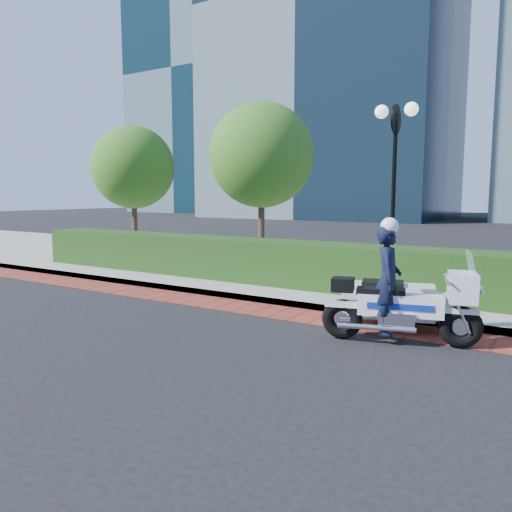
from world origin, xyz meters
The scene contains 10 objects.
ground centered at (0.00, 0.00, 0.00)m, with size 120.00×120.00×0.00m, color black.
brick_strip centered at (0.00, 1.50, 0.01)m, with size 60.00×1.00×0.01m, color maroon.
sidewalk centered at (0.00, 6.00, 0.07)m, with size 60.00×8.00×0.15m, color gray.
hedge_main centered at (0.00, 3.60, 0.65)m, with size 18.00×1.20×1.00m, color black.
lamppost centered at (1.00, 5.20, 2.96)m, with size 1.02×0.70×4.21m.
tree_a centered at (-9.00, 6.50, 3.22)m, with size 3.00×3.00×4.58m.
tree_b centered at (-3.50, 6.50, 3.43)m, with size 3.20×3.20×4.89m.
tower_left centered at (-16.00, 40.00, 20.00)m, with size 22.00×16.00×40.00m, color black.
tower_far_left centered at (-36.00, 46.00, 17.00)m, with size 16.00×14.00×34.00m, color black.
police_motorcycle centered at (2.33, 1.06, 0.66)m, with size 2.38×1.72×1.92m.
Camera 1 is at (4.62, -6.65, 2.26)m, focal length 35.00 mm.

